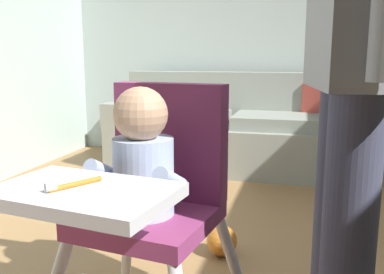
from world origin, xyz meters
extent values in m
cube|color=#B1C0BC|center=(0.00, 2.51, 1.27)|extent=(5.10, 0.06, 2.54)
cube|color=gray|center=(-0.40, 1.93, 0.20)|extent=(2.16, 0.84, 0.40)
cube|color=gray|center=(-0.40, 2.26, 0.63)|extent=(2.16, 0.22, 0.46)
cube|color=gray|center=(-1.39, 1.93, 0.50)|extent=(0.20, 0.84, 0.20)
cube|color=gray|center=(0.59, 1.93, 0.50)|extent=(0.20, 0.84, 0.20)
cube|color=gray|center=(-0.87, 1.88, 0.46)|extent=(0.86, 0.60, 0.11)
cube|color=gray|center=(0.07, 1.88, 0.46)|extent=(0.86, 0.60, 0.11)
cube|color=#B24238|center=(0.38, 2.13, 0.60)|extent=(0.35, 0.17, 0.34)
cylinder|color=white|center=(-0.39, -0.48, 0.25)|extent=(0.15, 0.19, 0.52)
cube|color=#96396F|center=(-0.20, -0.73, 0.53)|extent=(0.41, 0.41, 0.05)
cube|color=#96396F|center=(-0.18, -0.58, 0.74)|extent=(0.37, 0.12, 0.36)
cube|color=white|center=(-0.24, -1.01, 0.70)|extent=(0.43, 0.32, 0.03)
cylinder|color=#AEC1E7|center=(-0.20, -0.75, 0.67)|extent=(0.19, 0.19, 0.22)
sphere|color=tan|center=(-0.21, -0.76, 0.85)|extent=(0.15, 0.15, 0.15)
cylinder|color=#AEC1E7|center=(-0.31, -0.77, 0.68)|extent=(0.06, 0.15, 0.10)
cylinder|color=#AEC1E7|center=(-0.11, -0.80, 0.68)|extent=(0.06, 0.15, 0.10)
cylinder|color=#C67A23|center=(-0.26, -1.01, 0.72)|extent=(0.08, 0.12, 0.01)
cube|color=white|center=(-0.29, -1.06, 0.73)|extent=(0.02, 0.03, 0.02)
cylinder|color=#3E4158|center=(0.33, -0.59, 0.46)|extent=(0.14, 0.14, 0.92)
cylinder|color=#3E4158|center=(0.35, -0.71, 0.46)|extent=(0.14, 0.14, 0.92)
sphere|color=orange|center=(-0.15, 0.18, 0.08)|extent=(0.16, 0.16, 0.16)
camera|label=1|loc=(0.22, -1.83, 1.00)|focal=39.83mm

